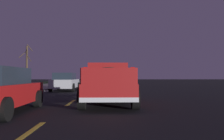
# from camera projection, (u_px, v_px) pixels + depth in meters

# --- Properties ---
(ground) EXTENTS (144.00, 144.00, 0.00)m
(ground) POSITION_uv_depth(u_px,v_px,m) (93.00, 87.00, 27.14)
(ground) COLOR black
(sidewalk_shoulder) EXTENTS (108.00, 4.00, 0.12)m
(sidewalk_shoulder) POSITION_uv_depth(u_px,v_px,m) (44.00, 86.00, 27.03)
(sidewalk_shoulder) COLOR gray
(sidewalk_shoulder) RESTS_ON ground
(grass_verge) EXTENTS (108.00, 6.00, 0.01)m
(grass_verge) POSITION_uv_depth(u_px,v_px,m) (1.00, 87.00, 26.93)
(grass_verge) COLOR #1E3819
(grass_verge) RESTS_ON ground
(lane_markings) EXTENTS (108.00, 3.54, 0.01)m
(lane_markings) POSITION_uv_depth(u_px,v_px,m) (73.00, 86.00, 29.00)
(lane_markings) COLOR yellow
(lane_markings) RESTS_ON ground
(pickup_truck) EXTENTS (5.44, 2.32, 1.87)m
(pickup_truck) POSITION_uv_depth(u_px,v_px,m) (108.00, 82.00, 10.51)
(pickup_truck) COLOR maroon
(pickup_truck) RESTS_ON ground
(sedan_green) EXTENTS (4.43, 2.07, 1.54)m
(sedan_green) POSITION_uv_depth(u_px,v_px,m) (88.00, 79.00, 40.08)
(sedan_green) COLOR #14592D
(sedan_green) RESTS_ON ground
(sedan_silver) EXTENTS (4.42, 2.05, 1.54)m
(sedan_silver) POSITION_uv_depth(u_px,v_px,m) (65.00, 82.00, 19.97)
(sedan_silver) COLOR #B2B5BA
(sedan_silver) RESTS_ON ground
(bare_tree_far) EXTENTS (1.23, 1.82, 5.94)m
(bare_tree_far) POSITION_uv_depth(u_px,v_px,m) (27.00, 64.00, 33.71)
(bare_tree_far) COLOR #423323
(bare_tree_far) RESTS_ON ground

